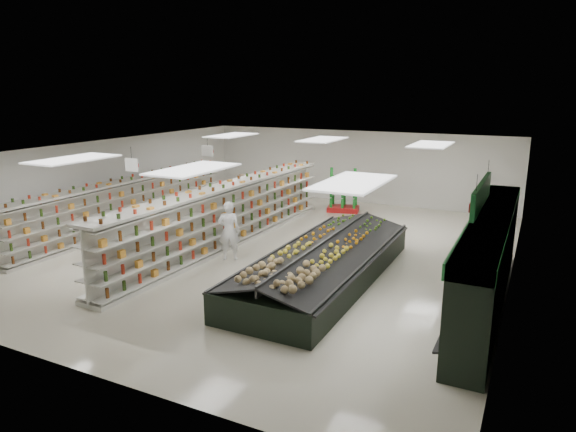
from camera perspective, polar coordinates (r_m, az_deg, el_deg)
The scene contains 16 objects.
floor at distance 16.49m, azimuth -1.68°, elevation -3.74°, with size 16.00×16.00×0.00m, color beige.
ceiling at distance 15.81m, azimuth -1.76°, elevation 7.37°, with size 14.00×16.00×0.02m, color white.
wall_back at distance 23.33m, azimuth 7.55°, elevation 5.46°, with size 14.00×0.02×3.20m, color white.
wall_front at distance 10.02m, azimuth -23.81°, elevation -7.27°, with size 14.00×0.02×3.20m, color white.
wall_left at distance 20.26m, azimuth -19.53°, elevation 3.47°, with size 0.02×16.00×3.20m, color white.
wall_right at distance 14.29m, azimuth 23.94°, elevation -1.10°, with size 0.02×16.00×3.20m, color white.
produce_wall_case at distance 12.96m, azimuth 21.38°, elevation -3.98°, with size 0.93×8.00×2.20m.
aisle_sign_near at distance 16.45m, azimuth -16.95°, elevation 5.46°, with size 0.52×0.06×0.75m.
aisle_sign_far at distance 19.54m, azimuth -8.93°, elevation 7.16°, with size 0.52×0.06×0.75m.
hortifruti_banner at distance 12.65m, azimuth 20.66°, elevation 2.26°, with size 0.12×3.20×0.95m.
gondola_left at distance 19.67m, azimuth -17.27°, elevation 1.08°, with size 0.85×10.50×1.82m.
gondola_center at distance 16.88m, azimuth -6.72°, elevation -0.15°, with size 1.21×11.64×2.01m.
produce_island at distance 13.84m, azimuth 4.05°, elevation -5.10°, with size 2.73×7.45×1.11m.
soda_endcap at distance 21.50m, azimuth 6.21°, elevation 2.68°, with size 1.51×1.19×1.71m.
shopper_main at distance 15.39m, azimuth -6.58°, elevation -1.64°, with size 0.66×0.43×1.80m, color silver.
shopper_background at distance 21.31m, azimuth -5.05°, elevation 2.55°, with size 0.79×0.48×1.62m, color #9E8961.
Camera 1 is at (7.36, -13.87, 5.04)m, focal length 32.00 mm.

